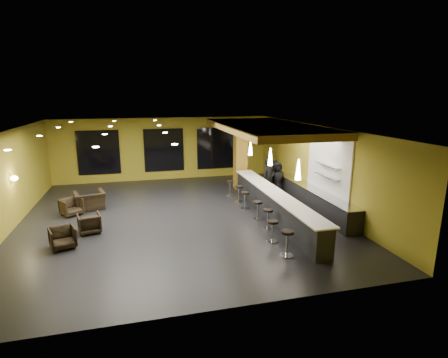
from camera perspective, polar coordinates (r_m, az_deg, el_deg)
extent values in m
cube|color=black|center=(14.25, -7.37, -6.21)|extent=(12.00, 13.00, 0.10)
cube|color=black|center=(13.47, -7.84, 8.35)|extent=(12.00, 13.00, 0.10)
cube|color=olive|center=(20.16, -9.81, 4.87)|extent=(12.00, 0.10, 3.50)
cube|color=olive|center=(7.57, -1.62, -9.88)|extent=(12.00, 0.10, 3.50)
cube|color=olive|center=(14.40, -32.23, -0.58)|extent=(0.10, 13.00, 3.50)
cube|color=olive|center=(15.61, 15.04, 2.05)|extent=(0.10, 13.00, 3.50)
cube|color=olive|center=(15.41, 6.84, 8.33)|extent=(3.60, 8.00, 0.28)
cube|color=black|center=(20.10, -19.79, 4.09)|extent=(2.20, 0.06, 2.40)
cube|color=black|center=(20.06, -9.78, 4.68)|extent=(2.20, 0.06, 2.40)
cube|color=black|center=(20.50, -1.36, 5.07)|extent=(2.20, 0.06, 2.40)
cube|color=white|center=(14.67, 16.68, 2.21)|extent=(0.06, 3.20, 2.40)
cube|color=black|center=(14.03, 8.09, -4.20)|extent=(0.60, 8.00, 1.00)
cube|color=white|center=(13.87, 8.16, -2.13)|extent=(0.78, 8.10, 0.05)
cube|color=black|center=(15.31, 14.33, -3.23)|extent=(0.70, 6.00, 0.86)
cube|color=silver|center=(15.19, 14.43, -1.59)|extent=(0.72, 6.00, 0.03)
cube|color=silver|center=(14.51, 16.49, 0.48)|extent=(0.30, 1.50, 0.03)
cube|color=silver|center=(14.42, 16.61, 2.23)|extent=(0.30, 1.50, 0.03)
cube|color=olive|center=(17.95, 2.69, 3.98)|extent=(0.60, 0.60, 3.50)
sphere|color=#FFE5B2|center=(14.81, -31.06, 0.11)|extent=(0.22, 0.22, 0.22)
cone|color=white|center=(11.79, 12.04, 1.52)|extent=(0.20, 0.20, 0.70)
cone|color=white|center=(14.03, 7.57, 3.62)|extent=(0.20, 0.20, 0.70)
cone|color=white|center=(16.35, 4.34, 5.13)|extent=(0.20, 0.20, 0.70)
imported|color=black|center=(16.47, 7.26, 0.13)|extent=(0.81, 0.69, 1.89)
imported|color=black|center=(17.12, 8.39, 0.25)|extent=(0.90, 0.75, 1.68)
imported|color=black|center=(16.86, 8.70, 0.00)|extent=(0.83, 0.56, 1.66)
imported|color=black|center=(12.34, -24.85, -8.69)|extent=(0.95, 0.96, 0.69)
imported|color=black|center=(13.29, -21.13, -6.75)|extent=(0.89, 0.90, 0.69)
imported|color=black|center=(15.42, -23.66, -4.19)|extent=(1.03, 1.04, 0.69)
imported|color=black|center=(15.87, -21.08, -3.30)|extent=(1.42, 1.31, 0.77)
cylinder|color=silver|center=(11.01, 10.17, -12.16)|extent=(0.41, 0.41, 0.03)
cylinder|color=silver|center=(10.86, 10.25, -10.43)|extent=(0.07, 0.07, 0.72)
cylinder|color=black|center=(10.70, 10.34, -8.52)|extent=(0.39, 0.39, 0.08)
cylinder|color=silver|center=(11.91, 7.88, -10.01)|extent=(0.37, 0.37, 0.03)
cylinder|color=silver|center=(11.78, 7.93, -8.55)|extent=(0.07, 0.07, 0.65)
cylinder|color=black|center=(11.65, 7.99, -6.94)|extent=(0.35, 0.35, 0.07)
cylinder|color=silver|center=(12.98, 7.13, -7.94)|extent=(0.37, 0.37, 0.03)
cylinder|color=silver|center=(12.86, 7.17, -6.58)|extent=(0.07, 0.07, 0.65)
cylinder|color=black|center=(12.74, 7.22, -5.08)|extent=(0.35, 0.35, 0.07)
cylinder|color=silver|center=(13.82, 5.47, -6.52)|extent=(0.37, 0.37, 0.03)
cylinder|color=silver|center=(13.71, 5.50, -5.23)|extent=(0.07, 0.07, 0.65)
cylinder|color=black|center=(13.60, 5.54, -3.81)|extent=(0.35, 0.35, 0.07)
cylinder|color=silver|center=(15.01, 3.43, -4.82)|extent=(0.38, 0.38, 0.03)
cylinder|color=silver|center=(14.91, 3.45, -3.60)|extent=(0.07, 0.07, 0.66)
cylinder|color=black|center=(14.81, 3.47, -2.27)|extent=(0.36, 0.36, 0.08)
cylinder|color=silver|center=(15.95, 2.42, -3.68)|extent=(0.38, 0.38, 0.03)
cylinder|color=silver|center=(15.85, 2.43, -2.51)|extent=(0.07, 0.07, 0.67)
cylinder|color=black|center=(15.76, 2.44, -1.25)|extent=(0.36, 0.36, 0.08)
cylinder|color=silver|center=(16.94, 0.99, -2.63)|extent=(0.37, 0.37, 0.03)
cylinder|color=silver|center=(16.85, 1.00, -1.57)|extent=(0.06, 0.06, 0.64)
cylinder|color=black|center=(16.76, 1.00, -0.41)|extent=(0.35, 0.35, 0.07)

